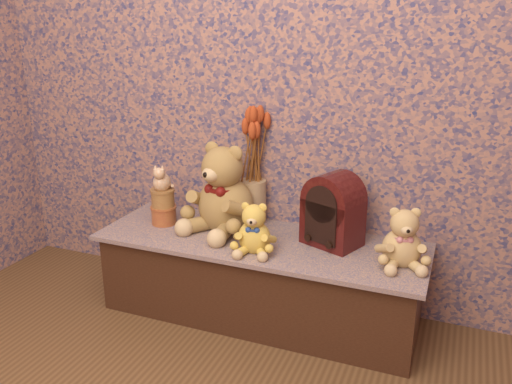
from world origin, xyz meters
TOP-DOWN VIEW (x-y plane):
  - display_shelf at (0.00, 1.25)m, footprint 1.48×0.51m
  - teddy_large at (-0.20, 1.32)m, footprint 0.45×0.50m
  - teddy_medium at (0.02, 1.13)m, footprint 0.22×0.25m
  - teddy_small at (0.62, 1.23)m, footprint 0.27×0.30m
  - cathedral_radio at (0.31, 1.33)m, footprint 0.28×0.24m
  - ceramic_vase at (-0.11, 1.44)m, footprint 0.16×0.16m
  - dried_stalks at (-0.11, 1.44)m, footprint 0.25×0.25m
  - biscuit_tin_lower at (-0.50, 1.26)m, footprint 0.15×0.15m
  - biscuit_tin_upper at (-0.50, 1.26)m, footprint 0.11×0.11m
  - cat_figurine at (-0.50, 1.26)m, footprint 0.12×0.13m

SIDE VIEW (x-z plane):
  - display_shelf at x=0.00m, z-range 0.00..0.38m
  - biscuit_tin_lower at x=-0.50m, z-range 0.38..0.47m
  - ceramic_vase at x=-0.11m, z-range 0.38..0.60m
  - teddy_medium at x=0.02m, z-range 0.38..0.62m
  - biscuit_tin_upper at x=-0.50m, z-range 0.47..0.55m
  - teddy_small at x=0.62m, z-range 0.38..0.64m
  - cathedral_radio at x=0.31m, z-range 0.38..0.71m
  - teddy_large at x=-0.20m, z-range 0.38..0.83m
  - cat_figurine at x=-0.50m, z-range 0.55..0.69m
  - dried_stalks at x=-0.11m, z-range 0.60..1.05m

